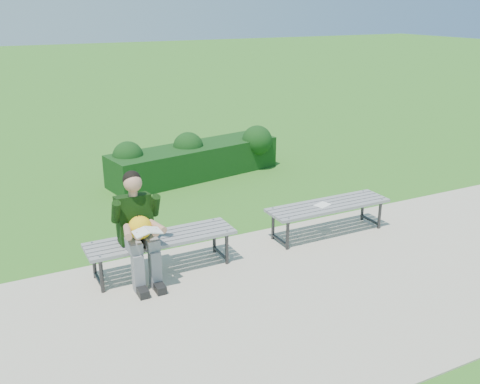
{
  "coord_description": "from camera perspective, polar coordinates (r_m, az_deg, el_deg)",
  "views": [
    {
      "loc": [
        -3.18,
        -6.19,
        3.12
      ],
      "look_at": [
        -0.19,
        -0.29,
        0.78
      ],
      "focal_mm": 40.0,
      "sensor_mm": 36.0,
      "label": 1
    }
  ],
  "objects": [
    {
      "name": "ground",
      "position": [
        7.63,
        0.29,
        -4.62
      ],
      "size": [
        80.0,
        80.0,
        0.0
      ],
      "color": "#367423",
      "rests_on": "ground"
    },
    {
      "name": "paper_sheet",
      "position": [
        7.51,
        8.8,
        -1.36
      ],
      "size": [
        0.26,
        0.22,
        0.01
      ],
      "color": "white",
      "rests_on": "bench_right"
    },
    {
      "name": "seated_boy",
      "position": [
        6.24,
        -10.83,
        -3.53
      ],
      "size": [
        0.56,
        0.76,
        1.31
      ],
      "color": "gray",
      "rests_on": "walkway"
    },
    {
      "name": "bench_left",
      "position": [
        6.52,
        -8.38,
        -5.2
      ],
      "size": [
        1.8,
        0.5,
        0.46
      ],
      "color": "gray",
      "rests_on": "walkway"
    },
    {
      "name": "hedge",
      "position": [
        10.13,
        -4.71,
        3.67
      ],
      "size": [
        3.42,
        1.42,
        0.87
      ],
      "color": "#0F3D0E",
      "rests_on": "ground"
    },
    {
      "name": "walkway",
      "position": [
        6.29,
        7.71,
        -10.32
      ],
      "size": [
        30.0,
        3.5,
        0.02
      ],
      "color": "#B2A894",
      "rests_on": "ground"
    },
    {
      "name": "bench_right",
      "position": [
        7.59,
        9.4,
        -1.65
      ],
      "size": [
        1.8,
        0.5,
        0.46
      ],
      "color": "gray",
      "rests_on": "walkway"
    }
  ]
}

